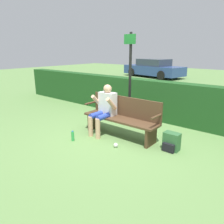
{
  "coord_description": "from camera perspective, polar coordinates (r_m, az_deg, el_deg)",
  "views": [
    {
      "loc": [
        2.92,
        -3.81,
        1.97
      ],
      "look_at": [
        -0.15,
        -0.1,
        0.58
      ],
      "focal_mm": 35.0,
      "sensor_mm": 36.0,
      "label": 1
    }
  ],
  "objects": [
    {
      "name": "park_bench",
      "position": [
        5.08,
        2.54,
        -1.15
      ],
      "size": [
        1.9,
        0.45,
        0.91
      ],
      "color": "#513823",
      "rests_on": "ground"
    },
    {
      "name": "ground_plane",
      "position": [
        5.19,
        1.99,
        -6.26
      ],
      "size": [
        40.0,
        40.0,
        0.0
      ],
      "primitive_type": "plane",
      "color": "#668E4C"
    },
    {
      "name": "water_bottle",
      "position": [
        4.96,
        -10.21,
        -6.21
      ],
      "size": [
        0.07,
        0.07,
        0.24
      ],
      "color": "green",
      "rests_on": "ground"
    },
    {
      "name": "signpost",
      "position": [
        5.63,
        4.7,
        9.45
      ],
      "size": [
        0.33,
        0.09,
        2.37
      ],
      "color": "black",
      "rests_on": "ground"
    },
    {
      "name": "backpack",
      "position": [
        4.59,
        15.21,
        -7.58
      ],
      "size": [
        0.32,
        0.27,
        0.37
      ],
      "color": "#336638",
      "rests_on": "ground"
    },
    {
      "name": "hedge_back",
      "position": [
        6.42,
        11.56,
        3.04
      ],
      "size": [
        12.0,
        0.42,
        1.12
      ],
      "color": "#1E4C1E",
      "rests_on": "ground"
    },
    {
      "name": "person_seated",
      "position": [
        5.18,
        -1.96,
        1.25
      ],
      "size": [
        0.56,
        0.64,
        1.17
      ],
      "color": "silver",
      "rests_on": "ground"
    },
    {
      "name": "litter_crumple",
      "position": [
        4.6,
        1.0,
        -8.66
      ],
      "size": [
        0.09,
        0.09,
        0.09
      ],
      "color": "silver",
      "rests_on": "ground"
    },
    {
      "name": "parked_car",
      "position": [
        16.52,
        10.76,
        11.12
      ],
      "size": [
        4.71,
        2.52,
        1.3
      ],
      "rotation": [
        0.0,
        0.0,
        -0.19
      ],
      "color": "#2D4784",
      "rests_on": "ground"
    }
  ]
}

